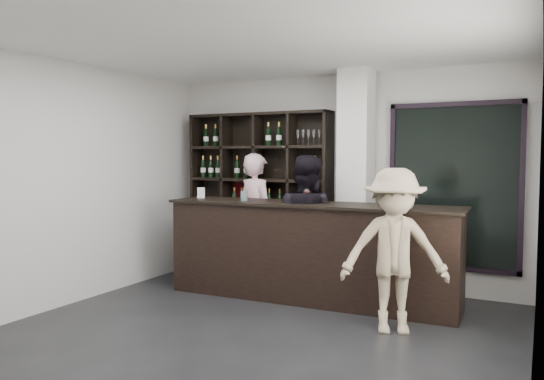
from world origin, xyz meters
The scene contains 12 objects.
floor centered at (0.00, 0.00, -0.01)m, with size 5.00×5.50×0.01m, color black.
wine_shelf centered at (-1.15, 2.57, 1.20)m, with size 2.20×0.35×2.40m, color black, non-canonical shape.
structural_column centered at (0.35, 2.47, 1.45)m, with size 0.40×0.40×2.90m, color silver.
glass_panel centered at (1.55, 2.69, 1.40)m, with size 1.60×0.08×2.10m.
tasting_counter centered at (0.00, 1.75, 0.61)m, with size 3.66×0.75×1.21m.
taster_pink centered at (-1.10, 2.40, 0.91)m, with size 0.66×0.44×1.82m, color #FFC6D2.
taster_black centered at (-0.10, 1.85, 0.90)m, with size 0.87×0.68×1.79m, color black.
customer centered at (1.23, 1.05, 0.83)m, with size 1.07×0.62×1.66m, color gray.
wine_glass centered at (-0.01, 1.69, 1.31)m, with size 0.08×0.08×0.20m, color white, non-canonical shape.
spit_cup centered at (-0.88, 1.68, 1.27)m, with size 0.09×0.09×0.12m, color #A7C2CF.
napkin_stack centered at (0.99, 1.73, 1.22)m, with size 0.12×0.12×0.02m, color white.
card_stand centered at (-1.61, 1.77, 1.28)m, with size 0.10×0.05×0.14m, color white.
Camera 1 is at (2.54, -4.20, 1.79)m, focal length 35.00 mm.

